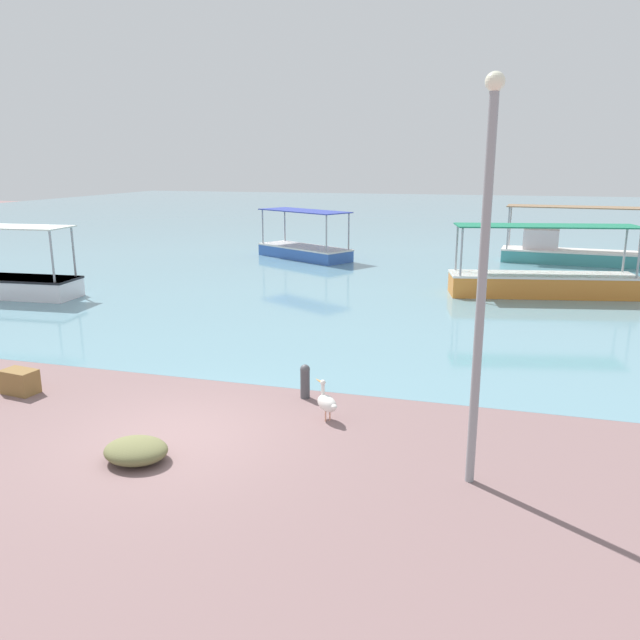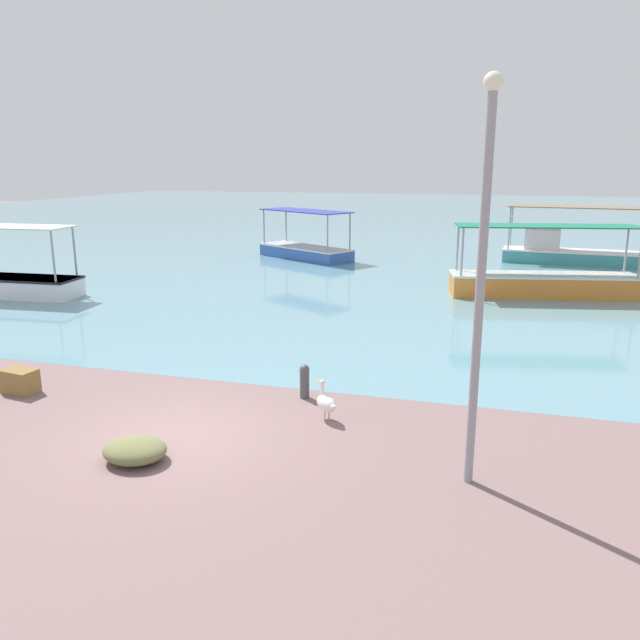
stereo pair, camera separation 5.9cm
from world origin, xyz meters
The scene contains 11 objects.
ground centered at (0.00, 0.00, 0.00)m, with size 120.00×120.00×0.00m, color #7E6161.
harbor_water centered at (0.00, 48.00, 0.00)m, with size 110.00×90.00×0.00m, color #6694A2.
fishing_boat_outer centered at (7.31, 15.19, 0.58)m, with size 7.08×2.93×2.69m.
fishing_boat_far_left centered at (-11.81, 9.62, 0.55)m, with size 4.72×1.94×2.67m.
fishing_boat_near_right centered at (-4.25, 21.91, 0.51)m, with size 5.69×4.37×2.53m.
fishing_boat_near_left centered at (8.97, 23.99, 0.65)m, with size 6.89×2.35×2.84m.
pelican centered at (2.52, 1.49, 0.38)m, with size 0.66×0.64×0.80m.
lamp_post centered at (5.36, -0.23, 3.45)m, with size 0.28×0.28×6.17m.
mooring_bollard centered at (1.75, 2.53, 0.40)m, with size 0.22×0.22×0.76m.
net_pile centered at (-0.16, -1.08, 0.19)m, with size 1.11×0.94×0.39m, color olive.
cargo_crate centered at (-4.40, 1.10, 0.27)m, with size 0.76×0.47×0.53m, color olive.
Camera 2 is at (5.57, -9.59, 4.96)m, focal length 35.00 mm.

